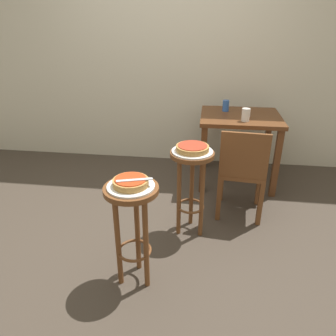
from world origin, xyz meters
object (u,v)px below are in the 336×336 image
pizza_foreground (131,182)px  condiment_shaker (248,113)px  serving_plate_foreground (131,186)px  dining_table (239,127)px  pizza_middle (192,148)px  stool_middle (191,176)px  wooden_chair (242,170)px  pizza_server_knife (135,180)px  cup_near_edge (246,115)px  stool_foreground (133,215)px  serving_plate_middle (192,151)px  cup_far_edge (226,106)px

pizza_foreground → condiment_shaker: (0.85, 1.59, 0.04)m
serving_plate_foreground → dining_table: size_ratio=0.36×
pizza_middle → condiment_shaker: size_ratio=2.89×
stool_middle → wooden_chair: 0.53m
stool_middle → pizza_server_knife: bearing=-115.8°
serving_plate_foreground → cup_near_edge: (0.81, 1.44, 0.08)m
pizza_middle → pizza_server_knife: 0.71m
stool_middle → serving_plate_foreground: bearing=-118.7°
serving_plate_foreground → condiment_shaker: 1.81m
stool_foreground → condiment_shaker: size_ratio=8.26×
stool_middle → condiment_shaker: size_ratio=8.26×
serving_plate_middle → serving_plate_foreground: bearing=-118.7°
stool_middle → cup_far_edge: (0.29, 1.17, 0.29)m
cup_far_edge → wooden_chair: (0.14, -0.87, -0.36)m
pizza_middle → dining_table: bearing=66.7°
pizza_middle → pizza_server_knife: size_ratio=1.17×
pizza_foreground → cup_far_edge: (0.63, 1.79, 0.05)m
wooden_chair → pizza_server_knife: size_ratio=3.86×
pizza_foreground → cup_far_edge: bearing=70.7°
serving_plate_foreground → pizza_server_knife: size_ratio=1.35×
wooden_chair → pizza_server_knife: 1.24m
serving_plate_foreground → stool_middle: bearing=61.3°
serving_plate_foreground → cup_near_edge: cup_near_edge is taller
stool_foreground → pizza_middle: 0.75m
pizza_foreground → serving_plate_middle: size_ratio=0.68×
pizza_middle → dining_table: pizza_middle is taller
dining_table → wooden_chair: size_ratio=0.97×
pizza_server_knife → condiment_shaker: bearing=45.9°
stool_foreground → stool_middle: (0.34, 0.62, 0.00)m
stool_foreground → serving_plate_foreground: serving_plate_foreground is taller
serving_plate_foreground → serving_plate_middle: 0.71m
pizza_foreground → serving_plate_middle: pizza_foreground is taller
pizza_foreground → pizza_middle: bearing=61.3°
serving_plate_middle → wooden_chair: wooden_chair is taller
serving_plate_foreground → condiment_shaker: size_ratio=3.33×
pizza_foreground → pizza_middle: (0.34, 0.62, 0.00)m
serving_plate_foreground → stool_middle: size_ratio=0.40×
stool_middle → wooden_chair: size_ratio=0.87×
serving_plate_middle → stool_foreground: bearing=-118.7°
dining_table → serving_plate_middle: bearing=-113.3°
cup_far_edge → condiment_shaker: cup_far_edge is taller
stool_middle → serving_plate_middle: 0.21m
wooden_chair → serving_plate_foreground: bearing=-130.0°
pizza_foreground → pizza_middle: 0.71m
pizza_server_knife → serving_plate_foreground: bearing=129.3°
stool_foreground → serving_plate_middle: (0.34, 0.62, 0.21)m
wooden_chair → pizza_server_knife: (-0.74, -0.94, 0.33)m
wooden_chair → pizza_server_knife: wooden_chair is taller
serving_plate_middle → condiment_shaker: (0.51, 0.97, 0.06)m
stool_foreground → pizza_middle: size_ratio=2.86×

